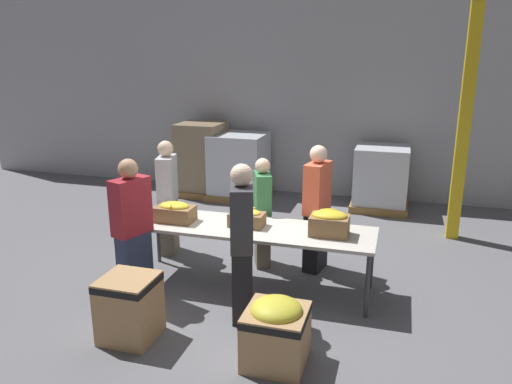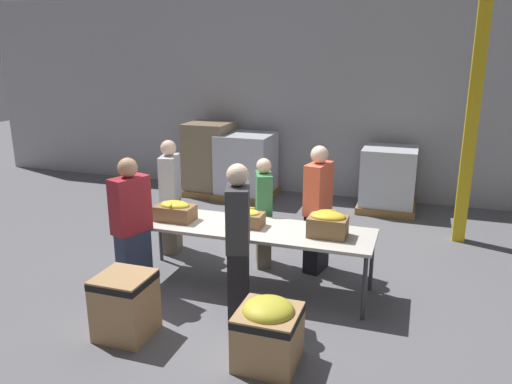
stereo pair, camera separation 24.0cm
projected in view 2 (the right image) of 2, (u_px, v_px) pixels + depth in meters
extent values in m
plane|color=slate|center=(250.00, 286.00, 6.40)|extent=(30.00, 30.00, 0.00)
cube|color=#A8A8AD|center=(324.00, 98.00, 9.95)|extent=(16.00, 0.08, 4.00)
cube|color=beige|center=(249.00, 228.00, 6.18)|extent=(3.07, 0.87, 0.04)
cylinder|color=#38383D|center=(132.00, 255.00, 6.40)|extent=(0.05, 0.05, 0.77)
cylinder|color=#38383D|center=(364.00, 288.00, 5.50)|extent=(0.05, 0.05, 0.77)
cylinder|color=#38383D|center=(160.00, 235.00, 7.09)|extent=(0.05, 0.05, 0.77)
cylinder|color=#38383D|center=(372.00, 262.00, 6.18)|extent=(0.05, 0.05, 0.77)
cube|color=olive|center=(175.00, 213.00, 6.39)|extent=(0.49, 0.31, 0.19)
ellipsoid|color=yellow|center=(175.00, 205.00, 6.36)|extent=(0.39, 0.26, 0.10)
ellipsoid|color=yellow|center=(172.00, 204.00, 6.29)|extent=(0.08, 0.19, 0.05)
ellipsoid|color=yellow|center=(173.00, 202.00, 6.37)|extent=(0.15, 0.18, 0.05)
cube|color=olive|center=(246.00, 219.00, 6.18)|extent=(0.43, 0.26, 0.17)
ellipsoid|color=yellow|center=(246.00, 212.00, 6.16)|extent=(0.34, 0.24, 0.08)
ellipsoid|color=yellow|center=(250.00, 209.00, 6.22)|extent=(0.12, 0.15, 0.04)
ellipsoid|color=yellow|center=(241.00, 212.00, 6.11)|extent=(0.18, 0.14, 0.05)
ellipsoid|color=yellow|center=(246.00, 208.00, 6.18)|extent=(0.22, 0.13, 0.06)
cube|color=olive|center=(328.00, 226.00, 5.84)|extent=(0.45, 0.32, 0.23)
ellipsoid|color=gold|center=(328.00, 216.00, 5.80)|extent=(0.41, 0.29, 0.11)
ellipsoid|color=gold|center=(327.00, 211.00, 5.89)|extent=(0.22, 0.11, 0.05)
ellipsoid|color=gold|center=(321.00, 213.00, 5.85)|extent=(0.08, 0.21, 0.05)
ellipsoid|color=gold|center=(325.00, 211.00, 5.88)|extent=(0.18, 0.08, 0.05)
cube|color=#6B604C|center=(172.00, 225.00, 7.42)|extent=(0.30, 0.42, 0.80)
cube|color=#B2B2B7|center=(170.00, 178.00, 7.22)|extent=(0.33, 0.49, 0.66)
sphere|color=beige|center=(168.00, 148.00, 7.10)|extent=(0.23, 0.23, 0.23)
cube|color=#6B604C|center=(263.00, 240.00, 6.94)|extent=(0.31, 0.39, 0.73)
cube|color=#387A47|center=(264.00, 195.00, 6.76)|extent=(0.34, 0.46, 0.60)
sphere|color=beige|center=(264.00, 166.00, 6.65)|extent=(0.20, 0.20, 0.20)
cube|color=#2D3856|center=(134.00, 263.00, 6.09)|extent=(0.33, 0.44, 0.82)
cube|color=maroon|center=(130.00, 205.00, 5.89)|extent=(0.37, 0.51, 0.67)
sphere|color=tan|center=(128.00, 168.00, 5.76)|extent=(0.23, 0.23, 0.23)
cube|color=black|center=(239.00, 283.00, 5.55)|extent=(0.33, 0.45, 0.84)
cube|color=#333338|center=(238.00, 217.00, 5.33)|extent=(0.37, 0.53, 0.70)
sphere|color=beige|center=(238.00, 175.00, 5.21)|extent=(0.24, 0.24, 0.24)
cube|color=black|center=(316.00, 242.00, 6.76)|extent=(0.29, 0.43, 0.82)
cube|color=#EA5B3D|center=(318.00, 189.00, 6.56)|extent=(0.32, 0.50, 0.68)
sphere|color=beige|center=(320.00, 155.00, 6.43)|extent=(0.23, 0.23, 0.23)
cube|color=tan|center=(125.00, 305.00, 5.22)|extent=(0.54, 0.54, 0.68)
cube|color=black|center=(123.00, 280.00, 5.14)|extent=(0.54, 0.54, 0.07)
cube|color=tan|center=(268.00, 337.00, 4.75)|extent=(0.58, 0.58, 0.56)
cube|color=black|center=(268.00, 316.00, 4.69)|extent=(0.58, 0.58, 0.07)
ellipsoid|color=gold|center=(268.00, 310.00, 4.68)|extent=(0.49, 0.49, 0.20)
cube|color=gold|center=(473.00, 114.00, 7.40)|extent=(0.18, 0.18, 4.00)
cube|color=olive|center=(247.00, 193.00, 10.28)|extent=(1.14, 1.14, 0.13)
cube|color=silver|center=(247.00, 163.00, 10.11)|extent=(1.05, 1.05, 1.17)
cube|color=olive|center=(386.00, 206.00, 9.45)|extent=(1.05, 1.05, 0.13)
cube|color=silver|center=(389.00, 176.00, 9.29)|extent=(0.97, 0.97, 1.06)
cube|color=olive|center=(210.00, 190.00, 10.53)|extent=(0.96, 0.96, 0.13)
cube|color=#897556|center=(209.00, 156.00, 10.32)|extent=(0.88, 0.88, 1.36)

